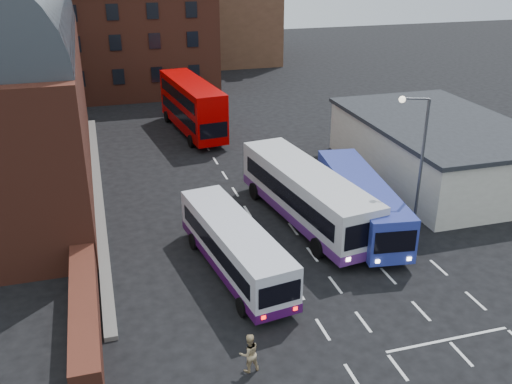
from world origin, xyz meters
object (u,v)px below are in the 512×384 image
object	(u,v)px
bus_blue	(361,200)
bus_white_inbound	(306,192)
bus_red_double	(192,106)
street_lamp	(417,155)
pedestrian_beige	(249,353)
bus_white_outbound	(235,245)

from	to	relation	value
bus_blue	bus_white_inbound	bearing A→B (deg)	-18.09
bus_red_double	street_lamp	xyz separation A→B (m)	(8.70, -23.03, 2.56)
street_lamp	pedestrian_beige	distance (m)	15.55
bus_white_outbound	pedestrian_beige	xyz separation A→B (m)	(-1.29, -7.43, -0.80)
bus_white_inbound	pedestrian_beige	bearing A→B (deg)	51.74
bus_blue	pedestrian_beige	world-z (taller)	bus_blue
pedestrian_beige	bus_white_outbound	bearing A→B (deg)	-107.82
bus_white_outbound	bus_blue	size ratio (longest dim) A/B	0.93
bus_blue	bus_red_double	size ratio (longest dim) A/B	0.95
bus_white_inbound	bus_white_outbound	bearing A→B (deg)	30.32
bus_white_outbound	bus_white_inbound	world-z (taller)	bus_white_inbound
bus_white_outbound	bus_red_double	xyz separation A→B (m)	(2.23, 24.24, 0.84)
bus_white_outbound	pedestrian_beige	bearing A→B (deg)	-108.35
bus_blue	pedestrian_beige	xyz separation A→B (m)	(-9.90, -10.46, -0.93)
bus_white_inbound	bus_blue	size ratio (longest dim) A/B	1.14
pedestrian_beige	bus_blue	bearing A→B (deg)	-141.35
bus_blue	street_lamp	bearing A→B (deg)	149.56
bus_white_inbound	bus_red_double	distance (m)	20.08
bus_white_outbound	bus_red_double	distance (m)	24.36
bus_white_inbound	street_lamp	bearing A→B (deg)	140.47
street_lamp	bus_white_outbound	bearing A→B (deg)	-173.67
bus_white_outbound	bus_white_inbound	bearing A→B (deg)	29.91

